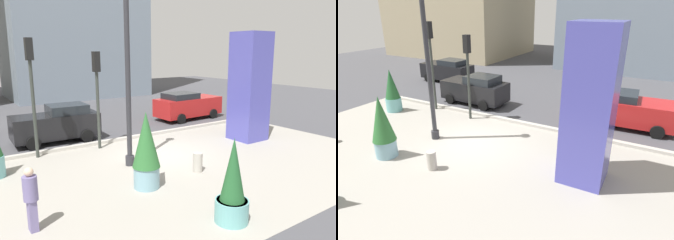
{
  "view_description": "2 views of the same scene",
  "coord_description": "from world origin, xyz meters",
  "views": [
    {
      "loc": [
        -7.7,
        -11.6,
        4.54
      ],
      "look_at": [
        1.3,
        1.26,
        1.2
      ],
      "focal_mm": 35.35,
      "sensor_mm": 36.0,
      "label": 1
    },
    {
      "loc": [
        7.04,
        -9.36,
        5.82
      ],
      "look_at": [
        1.28,
        1.06,
        1.01
      ],
      "focal_mm": 30.34,
      "sensor_mm": 36.0,
      "label": 2
    }
  ],
  "objects": [
    {
      "name": "potted_plant_curbside",
      "position": [
        -1.63,
        -5.9,
        1.0
      ],
      "size": [
        0.91,
        0.91,
        2.34
      ],
      "color": "#6BB2B2",
      "rests_on": "ground_plane"
    },
    {
      "name": "art_pillar_blue",
      "position": [
        5.2,
        -0.33,
        2.71
      ],
      "size": [
        1.54,
        1.54,
        5.41
      ],
      "primitive_type": "cube",
      "color": "#4C4CAD",
      "rests_on": "ground_plane"
    },
    {
      "name": "car_curb_west",
      "position": [
        5.86,
        5.51,
        0.91
      ],
      "size": [
        4.62,
        2.27,
        1.79
      ],
      "color": "red",
      "rests_on": "ground_plane"
    },
    {
      "name": "potted_plant_near_right",
      "position": [
        -2.31,
        -2.65,
        1.33
      ],
      "size": [
        0.93,
        0.93,
        2.6
      ],
      "color": "#7AA8B7",
      "rests_on": "ground_plane"
    },
    {
      "name": "concrete_bollard",
      "position": [
        0.03,
        -2.51,
        0.38
      ],
      "size": [
        0.36,
        0.36,
        0.75
      ],
      "primitive_type": "cylinder",
      "color": "#B2ADA3",
      "rests_on": "ground_plane"
    },
    {
      "name": "traffic_light_far_side",
      "position": [
        -4.5,
        2.77,
        3.37
      ],
      "size": [
        0.28,
        0.42,
        5.03
      ],
      "color": "#333833",
      "rests_on": "ground_plane"
    },
    {
      "name": "traffic_light_corner",
      "position": [
        -1.76,
        2.49,
        3.03
      ],
      "size": [
        0.28,
        0.42,
        4.48
      ],
      "color": "#333833",
      "rests_on": "ground_plane"
    },
    {
      "name": "plaza_pavement",
      "position": [
        0.0,
        -2.0,
        0.0
      ],
      "size": [
        18.0,
        10.0,
        0.02
      ],
      "primitive_type": "cube",
      "color": "#9E998E",
      "rests_on": "ground_plane"
    },
    {
      "name": "ground_plane",
      "position": [
        0.0,
        4.0,
        0.0
      ],
      "size": [
        60.0,
        60.0,
        0.0
      ],
      "primitive_type": "plane",
      "color": "#47474C"
    },
    {
      "name": "lamp_post",
      "position": [
        -1.72,
        -0.39,
        3.6
      ],
      "size": [
        0.44,
        0.44,
        7.38
      ],
      "color": "#2D2D33",
      "rests_on": "ground_plane"
    },
    {
      "name": "pedestrian_by_curb",
      "position": [
        -6.11,
        -3.33,
        0.96
      ],
      "size": [
        0.37,
        0.37,
        1.71
      ],
      "color": "slate",
      "rests_on": "ground_plane"
    },
    {
      "name": "curb_strip",
      "position": [
        0.0,
        3.12,
        0.08
      ],
      "size": [
        18.0,
        0.24,
        0.16
      ],
      "primitive_type": "cube",
      "color": "#B7B2A8",
      "rests_on": "ground_plane"
    },
    {
      "name": "car_intersection",
      "position": [
        -2.99,
        4.85,
        0.92
      ],
      "size": [
        4.19,
        2.15,
        1.85
      ],
      "color": "black",
      "rests_on": "ground_plane"
    }
  ]
}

